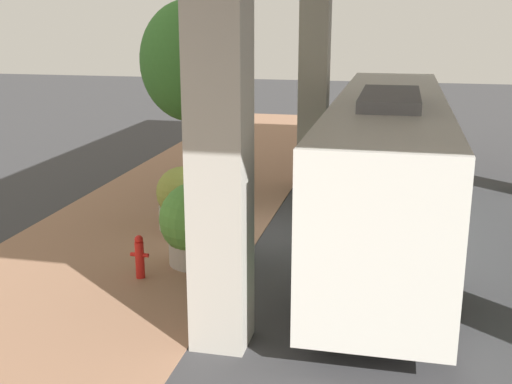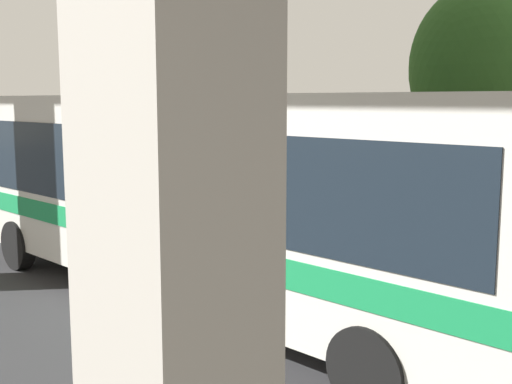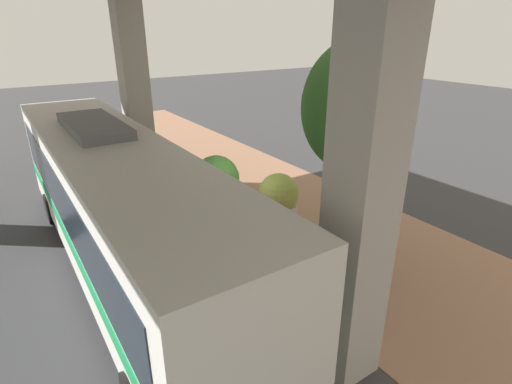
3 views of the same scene
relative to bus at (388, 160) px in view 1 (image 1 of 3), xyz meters
name	(u,v)px [view 1 (image 1 of 3)]	position (x,y,z in m)	size (l,w,h in m)	color
ground_plane	(262,234)	(-2.99, -0.09, -2.03)	(80.00, 80.00, 0.00)	#38383A
sidewalk_strip	(150,226)	(-5.99, -0.09, -2.02)	(6.00, 40.00, 0.02)	#936B51
bus	(388,160)	(0.00, 0.00, 0.00)	(2.54, 12.76, 3.75)	silver
fire_hydrant	(140,257)	(-4.89, -3.39, -1.55)	(0.39, 0.19, 0.95)	red
planter_front	(182,200)	(-5.06, -0.15, -1.24)	(1.31, 1.31, 1.64)	#ADA89E
planter_middle	(197,225)	(-3.98, -2.33, -1.13)	(1.62, 1.62, 1.85)	#ADA89E
street_tree_near	(190,62)	(-5.57, 2.35, 2.04)	(2.81, 2.81, 5.77)	brown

